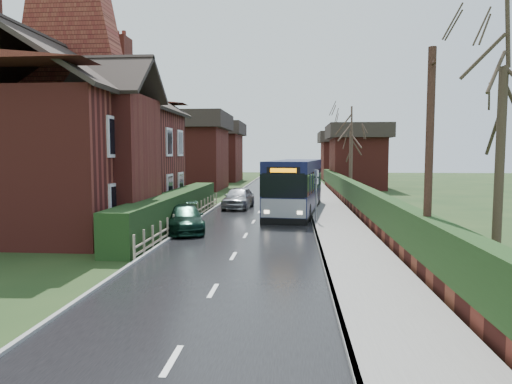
# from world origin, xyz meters

# --- Properties ---
(ground) EXTENTS (140.00, 140.00, 0.00)m
(ground) POSITION_xyz_m (0.00, 0.00, 0.00)
(ground) COLOR #31431C
(ground) RESTS_ON ground
(road) EXTENTS (6.00, 100.00, 0.02)m
(road) POSITION_xyz_m (0.00, 10.00, 0.01)
(road) COLOR black
(road) RESTS_ON ground
(pavement) EXTENTS (2.50, 100.00, 0.14)m
(pavement) POSITION_xyz_m (4.25, 10.00, 0.07)
(pavement) COLOR slate
(pavement) RESTS_ON ground
(kerb_right) EXTENTS (0.12, 100.00, 0.14)m
(kerb_right) POSITION_xyz_m (3.05, 10.00, 0.07)
(kerb_right) COLOR gray
(kerb_right) RESTS_ON ground
(kerb_left) EXTENTS (0.12, 100.00, 0.10)m
(kerb_left) POSITION_xyz_m (-3.05, 10.00, 0.05)
(kerb_left) COLOR gray
(kerb_left) RESTS_ON ground
(front_hedge) EXTENTS (1.20, 16.00, 1.60)m
(front_hedge) POSITION_xyz_m (-3.90, 5.00, 0.80)
(front_hedge) COLOR #1A3213
(front_hedge) RESTS_ON ground
(picket_fence) EXTENTS (0.10, 16.00, 0.90)m
(picket_fence) POSITION_xyz_m (-3.15, 5.00, 0.45)
(picket_fence) COLOR tan
(picket_fence) RESTS_ON ground
(right_wall_hedge) EXTENTS (0.60, 50.00, 1.80)m
(right_wall_hedge) POSITION_xyz_m (5.80, 10.00, 1.02)
(right_wall_hedge) COLOR maroon
(right_wall_hedge) RESTS_ON ground
(brick_house) EXTENTS (9.30, 14.60, 10.30)m
(brick_house) POSITION_xyz_m (-8.73, 4.78, 4.38)
(brick_house) COLOR maroon
(brick_house) RESTS_ON ground
(bus) EXTENTS (3.64, 10.60, 3.16)m
(bus) POSITION_xyz_m (2.20, 10.13, 1.56)
(bus) COLOR black
(bus) RESTS_ON ground
(car_silver) EXTENTS (1.98, 4.23, 1.40)m
(car_silver) POSITION_xyz_m (-1.50, 11.97, 0.70)
(car_silver) COLOR #B3B4B8
(car_silver) RESTS_ON ground
(car_green) EXTENTS (2.72, 4.44, 1.20)m
(car_green) POSITION_xyz_m (-2.90, 2.92, 0.60)
(car_green) COLOR black
(car_green) RESTS_ON ground
(car_distant) EXTENTS (1.74, 4.48, 1.45)m
(car_distant) POSITION_xyz_m (0.17, 39.11, 0.73)
(car_distant) COLOR black
(car_distant) RESTS_ON ground
(bus_stop_sign) EXTENTS (0.20, 0.41, 2.77)m
(bus_stop_sign) POSITION_xyz_m (3.20, 5.57, 1.83)
(bus_stop_sign) COLOR slate
(bus_stop_sign) RESTS_ON ground
(telegraph_pole) EXTENTS (0.22, 0.83, 6.45)m
(telegraph_pole) POSITION_xyz_m (5.80, -4.35, 3.26)
(telegraph_pole) COLOR black
(telegraph_pole) RESTS_ON ground
(tree_right_near) EXTENTS (4.25, 4.25, 9.19)m
(tree_right_near) POSITION_xyz_m (9.00, -1.34, 6.86)
(tree_right_near) COLOR #34291F
(tree_right_near) RESTS_ON ground
(tree_right_far) EXTENTS (3.92, 3.92, 7.57)m
(tree_right_far) POSITION_xyz_m (6.50, 18.54, 5.66)
(tree_right_far) COLOR #3C2C23
(tree_right_far) RESTS_ON ground
(tree_house_side) EXTENTS (4.01, 4.01, 9.10)m
(tree_house_side) POSITION_xyz_m (-8.23, 14.71, 6.80)
(tree_house_side) COLOR #392C22
(tree_house_side) RESTS_ON ground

